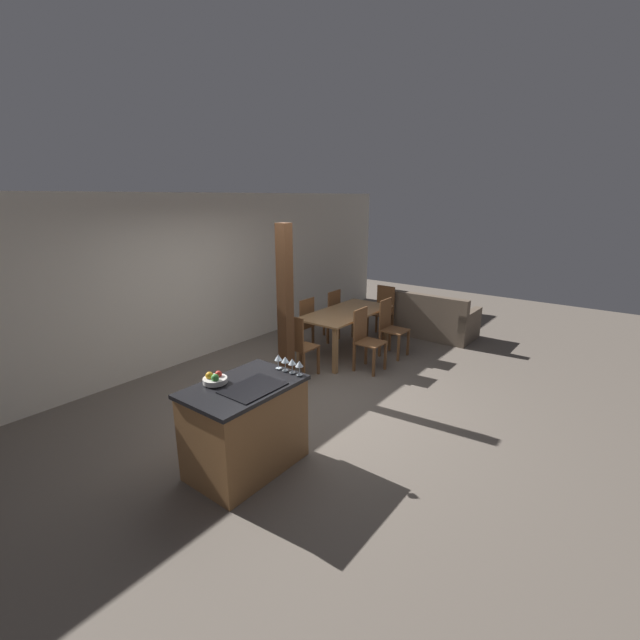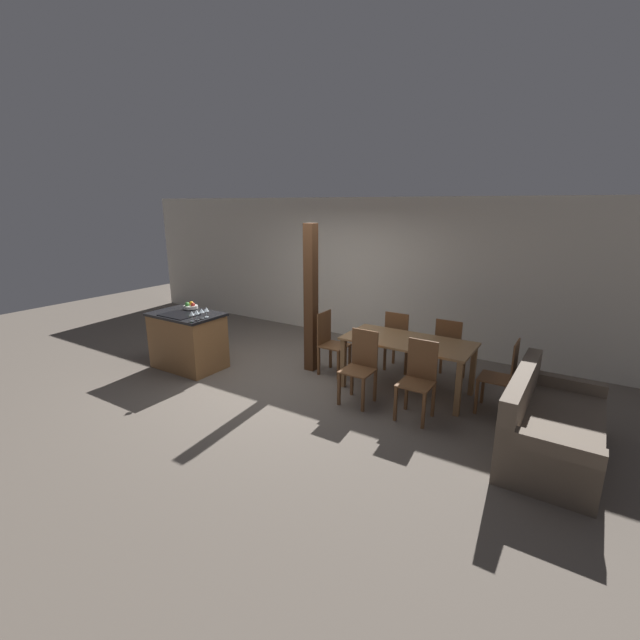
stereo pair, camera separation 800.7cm
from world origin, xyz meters
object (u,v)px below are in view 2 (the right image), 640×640
(dining_chair_near_left, at_px, (360,365))
(dining_chair_near_right, at_px, (418,378))
(wine_glass_near, at_px, (192,314))
(wine_glass_end, at_px, (206,310))
(fruit_bowl, at_px, (191,306))
(dining_chair_far_right, at_px, (449,349))
(kitchen_island, at_px, (188,340))
(dining_chair_far_left, at_px, (398,340))
(dining_table, at_px, (408,347))
(wine_glass_middle, at_px, (197,312))
(couch, at_px, (550,429))
(wine_glass_far, at_px, (202,311))
(timber_post, at_px, (311,299))
(dining_chair_head_end, at_px, (330,342))
(dining_chair_foot_end, at_px, (503,376))

(dining_chair_near_left, relative_size, dining_chair_near_right, 1.00)
(wine_glass_near, xyz_separation_m, dining_chair_near_left, (2.43, 0.69, -0.52))
(wine_glass_end, bearing_deg, dining_chair_near_right, 7.16)
(fruit_bowl, bearing_deg, dining_chair_far_right, 20.68)
(kitchen_island, bearing_deg, dining_chair_far_left, 30.10)
(dining_chair_far_right, bearing_deg, dining_table, 58.36)
(wine_glass_end, height_order, dining_chair_far_right, wine_glass_end)
(dining_chair_near_right, distance_m, dining_chair_far_right, 1.29)
(wine_glass_middle, height_order, wine_glass_end, same)
(couch, bearing_deg, dining_table, 70.34)
(fruit_bowl, distance_m, dining_table, 3.57)
(wine_glass_far, relative_size, timber_post, 0.07)
(kitchen_island, relative_size, couch, 0.64)
(kitchen_island, xyz_separation_m, timber_post, (1.72, 0.99, 0.70))
(wine_glass_end, height_order, dining_chair_near_right, wine_glass_end)
(wine_glass_end, bearing_deg, dining_chair_head_end, 34.00)
(dining_chair_far_right, bearing_deg, kitchen_island, 24.46)
(dining_chair_near_left, xyz_separation_m, dining_chair_head_end, (-0.87, 0.65, 0.00))
(dining_chair_head_end, bearing_deg, dining_chair_foot_end, -90.00)
(wine_glass_middle, relative_size, dining_chair_far_left, 0.16)
(wine_glass_near, relative_size, dining_chair_near_left, 0.16)
(fruit_bowl, height_order, dining_chair_foot_end, fruit_bowl)
(kitchen_island, relative_size, dining_table, 0.64)
(wine_glass_near, distance_m, timber_post, 1.79)
(wine_glass_middle, bearing_deg, timber_post, 44.00)
(dining_chair_far_right, relative_size, timber_post, 0.42)
(fruit_bowl, relative_size, timber_post, 0.10)
(kitchen_island, distance_m, wine_glass_near, 0.81)
(dining_table, relative_size, timber_post, 0.77)
(wine_glass_middle, distance_m, dining_chair_head_end, 2.06)
(wine_glass_end, relative_size, dining_chair_far_right, 0.16)
(kitchen_island, distance_m, timber_post, 2.11)
(kitchen_island, distance_m, dining_chair_far_right, 4.08)
(dining_chair_near_right, relative_size, dining_chair_far_right, 1.00)
(dining_chair_near_left, distance_m, couch, 2.28)
(couch, bearing_deg, wine_glass_near, 98.39)
(dining_table, height_order, dining_chair_head_end, dining_chair_head_end)
(wine_glass_middle, xyz_separation_m, dining_chair_foot_end, (4.09, 1.24, -0.52))
(dining_chair_far_left, bearing_deg, dining_chair_foot_end, 158.73)
(wine_glass_near, height_order, dining_chair_near_left, wine_glass_near)
(wine_glass_middle, distance_m, dining_chair_far_right, 3.77)
(wine_glass_end, xyz_separation_m, dining_chair_near_right, (3.22, 0.40, -0.52))
(wine_glass_middle, distance_m, wine_glass_far, 0.09)
(dining_chair_near_left, relative_size, dining_chair_foot_end, 1.00)
(dining_chair_near_left, bearing_deg, wine_glass_near, -164.15)
(wine_glass_far, relative_size, dining_chair_far_right, 0.16)
(fruit_bowl, bearing_deg, dining_chair_near_right, 2.41)
(dining_table, bearing_deg, fruit_bowl, -166.83)
(fruit_bowl, height_order, wine_glass_far, wine_glass_far)
(dining_chair_near_right, distance_m, dining_chair_far_left, 1.52)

